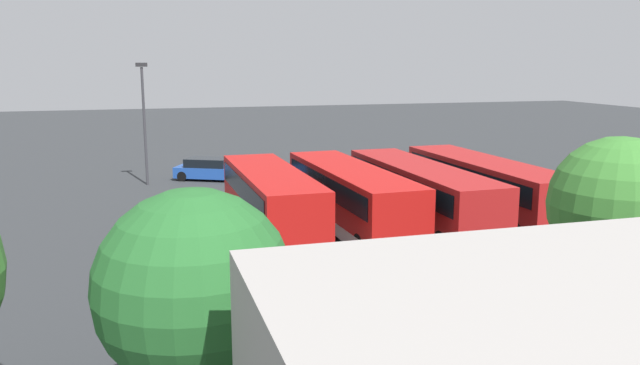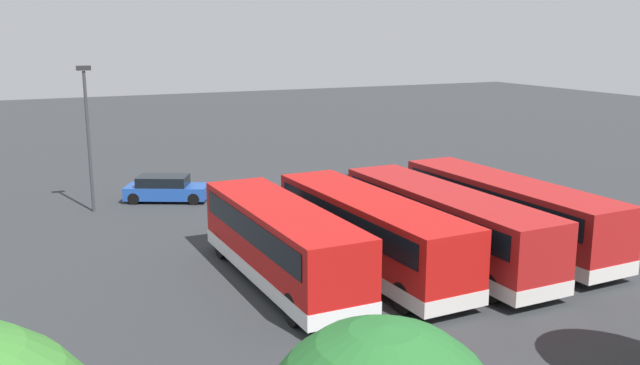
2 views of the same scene
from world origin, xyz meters
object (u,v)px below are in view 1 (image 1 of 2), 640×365
(car_hatchback_silver, at_px, (344,173))
(waste_bin_yellow, at_px, (385,168))
(car_small_green, at_px, (210,169))
(bus_single_deck_second, at_px, (420,194))
(lamp_post_tall, at_px, (144,114))
(bus_single_deck_near_end, at_px, (485,187))
(bus_single_deck_third, at_px, (350,197))
(bus_single_deck_fourth, at_px, (271,201))

(car_hatchback_silver, distance_m, waste_bin_yellow, 4.28)
(car_small_green, bearing_deg, bus_single_deck_second, 118.14)
(bus_single_deck_second, relative_size, lamp_post_tall, 1.54)
(bus_single_deck_near_end, xyz_separation_m, car_small_green, (11.68, -14.43, -0.92))
(bus_single_deck_near_end, xyz_separation_m, bus_single_deck_second, (3.67, 0.54, -0.00))
(waste_bin_yellow, bearing_deg, bus_single_deck_second, 74.82)
(bus_single_deck_third, xyz_separation_m, car_small_green, (4.72, -14.67, -0.92))
(bus_single_deck_near_end, relative_size, bus_single_deck_third, 1.04)
(bus_single_deck_third, bearing_deg, bus_single_deck_fourth, -3.31)
(bus_single_deck_second, bearing_deg, lamp_post_tall, -50.11)
(waste_bin_yellow, bearing_deg, bus_single_deck_third, 62.24)
(bus_single_deck_fourth, distance_m, car_hatchback_silver, 12.84)
(car_small_green, bearing_deg, lamp_post_tall, 9.30)
(bus_single_deck_fourth, bearing_deg, waste_bin_yellow, -129.08)
(bus_single_deck_third, relative_size, bus_single_deck_fourth, 1.08)
(lamp_post_tall, height_order, waste_bin_yellow, lamp_post_tall)
(bus_single_deck_near_end, height_order, waste_bin_yellow, bus_single_deck_near_end)
(bus_single_deck_near_end, distance_m, bus_single_deck_second, 3.71)
(bus_single_deck_near_end, relative_size, car_hatchback_silver, 2.51)
(bus_single_deck_second, bearing_deg, car_hatchback_silver, -90.20)
(bus_single_deck_third, height_order, bus_single_deck_fourth, same)
(lamp_post_tall, distance_m, waste_bin_yellow, 16.16)
(car_hatchback_silver, relative_size, lamp_post_tall, 0.62)
(bus_single_deck_near_end, bearing_deg, car_small_green, -51.03)
(bus_single_deck_near_end, distance_m, bus_single_deck_third, 6.96)
(car_hatchback_silver, height_order, waste_bin_yellow, car_hatchback_silver)
(car_hatchback_silver, distance_m, lamp_post_tall, 12.95)
(bus_single_deck_fourth, bearing_deg, bus_single_deck_near_end, -179.84)
(car_small_green, bearing_deg, waste_bin_yellow, 172.95)
(lamp_post_tall, bearing_deg, bus_single_deck_second, 129.89)
(bus_single_deck_fourth, xyz_separation_m, car_hatchback_silver, (-6.94, -10.76, -0.92))
(bus_single_deck_second, bearing_deg, bus_single_deck_near_end, -171.66)
(bus_single_deck_third, bearing_deg, car_hatchback_silver, -106.89)
(bus_single_deck_fourth, relative_size, car_small_green, 2.16)
(lamp_post_tall, bearing_deg, car_small_green, -170.70)
(bus_single_deck_second, relative_size, waste_bin_yellow, 12.27)
(bus_single_deck_near_end, relative_size, waste_bin_yellow, 12.33)
(bus_single_deck_fourth, height_order, lamp_post_tall, lamp_post_tall)
(bus_single_deck_second, relative_size, car_small_green, 2.42)
(car_hatchback_silver, xyz_separation_m, waste_bin_yellow, (-3.63, -2.26, -0.23))
(bus_single_deck_fourth, xyz_separation_m, car_small_green, (1.11, -14.46, -0.92))
(waste_bin_yellow, bearing_deg, lamp_post_tall, -2.91)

